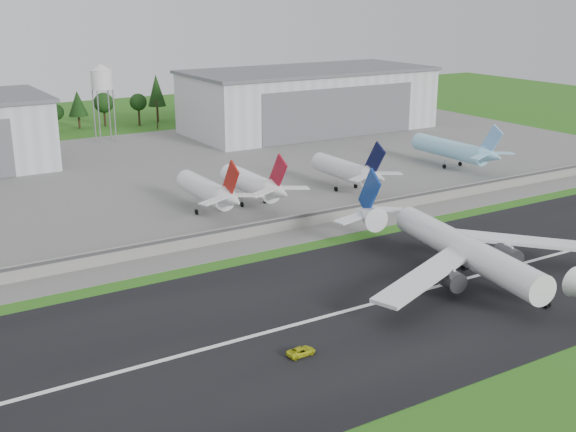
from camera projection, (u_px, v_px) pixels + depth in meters
ground at (458, 310)px, 129.43m from camera, size 600.00×600.00×0.00m
runway at (421, 291)px, 137.57m from camera, size 320.00×60.00×0.10m
runway_centerline at (421, 291)px, 137.55m from camera, size 220.00×1.00×0.02m
apron at (187, 174)px, 227.29m from camera, size 320.00×150.00×0.10m
blast_fence at (296, 222)px, 173.75m from camera, size 240.00×0.61×3.50m
hangar_east at (309, 100)px, 297.58m from camera, size 102.00×47.00×25.20m
water_tower at (101, 77)px, 270.60m from camera, size 8.40×8.40×29.40m
utility_poles at (107, 134)px, 292.55m from camera, size 230.00×3.00×12.00m
treeline at (95, 128)px, 304.79m from camera, size 320.00×16.00×22.00m
main_airliner at (467, 257)px, 141.44m from camera, size 56.48×59.11×18.17m
ground_vehicle at (301, 351)px, 112.85m from camera, size 4.84×2.37×1.32m
parked_jet_red_a at (211, 191)px, 183.96m from camera, size 7.36×31.29×16.63m
parked_jet_red_b at (256, 184)px, 190.53m from camera, size 7.36×31.29×16.68m
parked_jet_navy at (349, 171)px, 205.73m from camera, size 7.36×31.29×16.61m
parked_jet_skyblue at (456, 150)px, 232.93m from camera, size 7.36×37.29×16.70m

